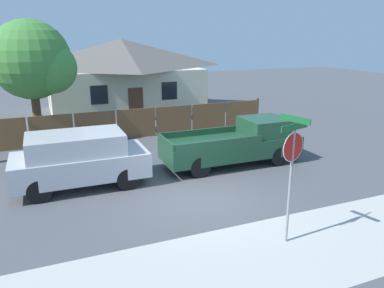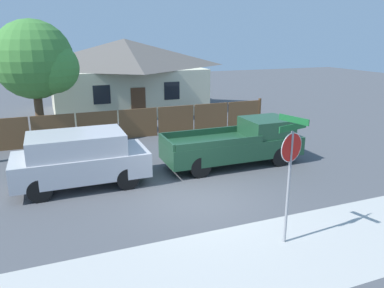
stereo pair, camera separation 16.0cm
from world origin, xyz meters
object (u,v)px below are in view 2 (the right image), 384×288
oak_tree (38,62)px  orange_pickup (239,143)px  stop_sign (291,159)px  house (126,74)px  red_suv (80,158)px

oak_tree → orange_pickup: (7.20, -6.59, -2.98)m
stop_sign → orange_pickup: bearing=58.0°
house → stop_sign: 18.65m
oak_tree → orange_pickup: oak_tree is taller
oak_tree → red_suv: oak_tree is taller
oak_tree → stop_sign: size_ratio=1.78×
red_suv → stop_sign: size_ratio=1.38×
oak_tree → red_suv: size_ratio=1.29×
red_suv → stop_sign: stop_sign is taller
oak_tree → red_suv: bearing=-81.0°
orange_pickup → stop_sign: bearing=-106.9°
stop_sign → house: bearing=75.2°
house → red_suv: (-4.38, -12.90, -1.49)m
red_suv → house: bearing=71.6°
orange_pickup → red_suv: bearing=-179.6°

